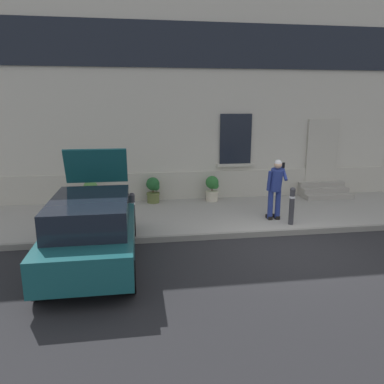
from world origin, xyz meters
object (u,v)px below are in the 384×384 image
(bollard_far_left, at_px, (132,211))
(planter_terracotta, at_px, (91,193))
(planter_olive, at_px, (153,189))
(hatchback_car_teal, at_px, (92,229))
(planter_cream, at_px, (212,188))
(person_on_phone, at_px, (276,186))
(bollard_near_person, at_px, (292,205))

(bollard_far_left, distance_m, planter_terracotta, 2.99)
(planter_olive, bearing_deg, hatchback_car_teal, -108.84)
(hatchback_car_teal, height_order, planter_cream, hatchback_car_teal)
(person_on_phone, height_order, planter_olive, person_on_phone)
(planter_terracotta, xyz_separation_m, planter_olive, (1.99, 0.20, 0.00))
(hatchback_car_teal, xyz_separation_m, planter_cream, (3.48, 4.30, -0.19))
(planter_terracotta, bearing_deg, bollard_near_person, -25.48)
(bollard_far_left, height_order, planter_terracotta, bollard_far_left)
(hatchback_car_teal, bearing_deg, bollard_far_left, 61.08)
(bollard_near_person, distance_m, person_on_phone, 0.71)
(person_on_phone, xyz_separation_m, planter_terracotta, (-5.30, 2.21, -0.54))
(planter_terracotta, bearing_deg, planter_olive, 5.67)
(bollard_near_person, bearing_deg, bollard_far_left, 180.00)
(hatchback_car_teal, height_order, planter_olive, hatchback_car_teal)
(planter_olive, bearing_deg, planter_terracotta, -174.33)
(person_on_phone, bearing_deg, planter_olive, 149.45)
(planter_olive, bearing_deg, planter_cream, -1.93)
(bollard_near_person, xyz_separation_m, bollard_far_left, (-4.28, 0.00, 0.00))
(person_on_phone, bearing_deg, hatchback_car_teal, -152.31)
(hatchback_car_teal, relative_size, planter_cream, 4.73)
(planter_terracotta, bearing_deg, person_on_phone, -22.61)
(planter_terracotta, distance_m, planter_olive, 2.00)
(bollard_far_left, xyz_separation_m, planter_cream, (2.65, 2.80, -0.11))
(hatchback_car_teal, distance_m, bollard_far_left, 1.72)
(bollard_near_person, relative_size, planter_cream, 1.22)
(person_on_phone, height_order, planter_cream, person_on_phone)
(person_on_phone, bearing_deg, planter_cream, 124.91)
(person_on_phone, xyz_separation_m, planter_olive, (-3.31, 2.41, -0.54))
(hatchback_car_teal, xyz_separation_m, person_on_phone, (4.80, 1.96, 0.35))
(bollard_near_person, distance_m, planter_terracotta, 6.21)
(planter_terracotta, bearing_deg, hatchback_car_teal, -83.17)
(planter_cream, bearing_deg, planter_olive, 178.07)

